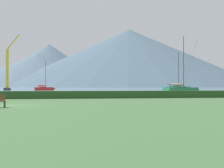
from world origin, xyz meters
TOP-DOWN VIEW (x-y plane):
  - ground_plane at (0.00, 0.00)m, footprint 1000.00×1000.00m
  - harbor_water at (0.00, 137.00)m, footprint 320.00×246.00m
  - hedge_line at (0.00, 11.00)m, footprint 80.00×1.20m
  - sailboat_slip_1 at (34.90, 53.56)m, footprint 9.36×3.48m
  - sailboat_slip_2 at (-5.93, 71.04)m, footprint 7.39×3.47m
  - sailboat_slip_4 at (28.64, 34.67)m, footprint 8.63×3.68m
  - dock_crane at (-18.57, 73.07)m, footprint 5.14×2.00m
  - distant_hill_west_ridge at (-37.47, 375.91)m, footprint 191.90×191.90m
  - distant_hill_central_peak at (-48.91, 345.54)m, footprint 189.98×189.98m
  - distant_hill_east_ridge at (77.93, 347.22)m, footprint 342.31×342.31m
  - distant_hill_far_shoulder at (113.25, 417.57)m, footprint 193.52×193.52m

SIDE VIEW (x-z plane):
  - ground_plane at x=0.00m, z-range 0.00..0.00m
  - harbor_water at x=0.00m, z-range 0.00..0.00m
  - hedge_line at x=0.00m, z-range 0.00..0.92m
  - sailboat_slip_2 at x=-5.93m, z-range -4.45..5.68m
  - sailboat_slip_4 at x=28.64m, z-range -5.59..7.04m
  - sailboat_slip_1 at x=34.90m, z-range -4.99..6.53m
  - dock_crane at x=-18.57m, z-range -3.40..16.05m
  - distant_hill_central_peak at x=-48.91m, z-range 0.00..45.82m
  - distant_hill_far_shoulder at x=113.25m, z-range 0.00..59.00m
  - distant_hill_west_ridge at x=-37.47m, z-range 0.00..63.36m
  - distant_hill_east_ridge at x=77.93m, z-range 0.00..82.23m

